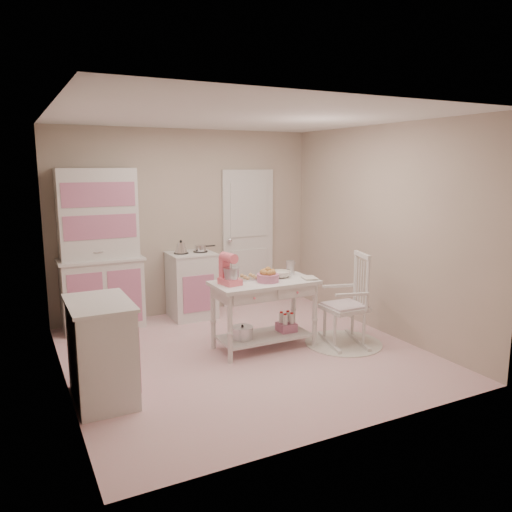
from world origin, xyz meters
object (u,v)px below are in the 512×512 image
Objects in this scene: work_table at (264,315)px; base_cabinet at (101,351)px; stove at (192,285)px; bread_basket at (268,278)px; rocking_chair at (345,299)px; stand_mixer at (230,270)px; hutch at (100,250)px.

base_cabinet is at bearing -165.87° from work_table.
stove is 3.68× the size of bread_basket.
rocking_chair reaches higher than stove.
stove is at bearing 51.91° from base_cabinet.
work_table is at bearing -13.31° from stand_mixer.
rocking_chair is at bearing -24.74° from stand_mixer.
work_table is at bearing -77.55° from stove.
hutch reaches higher than stand_mixer.
work_table is (1.54, -1.58, -0.64)m from hutch.
stand_mixer reaches higher than stove.
base_cabinet is (-1.58, -2.01, 0.00)m from stove.
base_cabinet reaches higher than bread_basket.
stove is 1.57m from work_table.
hutch is at bearing 133.71° from bread_basket.
stand_mixer is at bearing -93.12° from stove.
stove is 1.66m from bread_basket.
hutch is at bearing 115.04° from stand_mixer.
work_table is at bearing 111.80° from bread_basket.
rocking_chair is 0.92× the size of work_table.
rocking_chair is at bearing -55.95° from stove.
stove reaches higher than bread_basket.
base_cabinet is 3.68× the size of bread_basket.
rocking_chair is 4.40× the size of bread_basket.
base_cabinet is 2.83m from rocking_chair.
hutch is 3.13m from rocking_chair.
base_cabinet is 2.02m from bread_basket.
bread_basket reaches higher than work_table.
stand_mixer reaches higher than base_cabinet.
hutch is 1.89× the size of rocking_chair.
rocking_chair reaches higher than work_table.
rocking_chair reaches higher than base_cabinet.
base_cabinet is at bearing -128.09° from stove.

